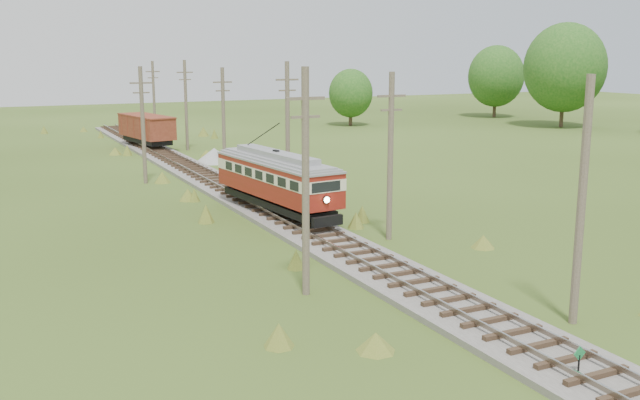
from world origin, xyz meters
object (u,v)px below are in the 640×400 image
switch_marker (579,360)px  streetcar (276,177)px  gravel_pile (216,156)px  gondola (147,128)px

switch_marker → streetcar: (0.20, 23.77, 1.78)m
switch_marker → streetcar: streetcar is taller
streetcar → gravel_pile: streetcar is taller
streetcar → gondola: size_ratio=1.25×
gondola → gravel_pile: bearing=-84.2°
switch_marker → gondola: size_ratio=0.12×
streetcar → gravel_pile: 22.70m
switch_marker → gravel_pile: 46.28m
switch_marker → gondola: (0.20, 58.31, 1.47)m
switch_marker → gondola: 58.33m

